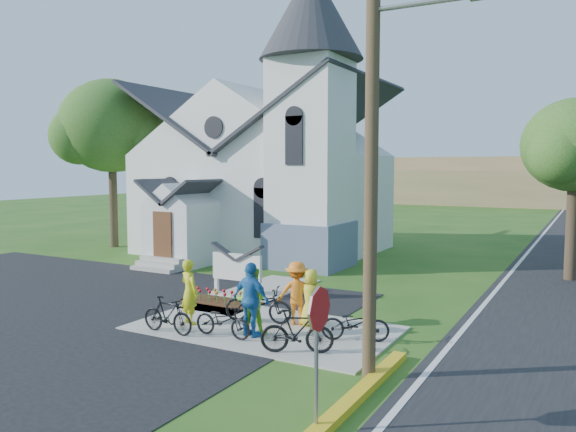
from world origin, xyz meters
The scene contains 20 objects.
ground centered at (0.00, 0.00, 0.00)m, with size 120.00×120.00×0.00m, color #245418.
sidewalk centered at (1.50, 0.50, 0.03)m, with size 7.00×4.00×0.05m, color #AAA69A.
church centered at (-5.48, 12.48, 5.25)m, with size 12.35×12.00×13.00m.
church_sign centered at (-1.20, 3.20, 1.03)m, with size 2.20×0.40×1.70m.
flower_bed centered at (-1.20, 2.30, 0.04)m, with size 2.60×1.10×0.07m, color #3C1D10.
utility_pole centered at (5.36, -1.50, 5.40)m, with size 3.45×0.28×10.00m.
stop_sign centered at (5.43, -4.20, 1.78)m, with size 0.11×0.76×2.48m.
tree_lot_corner centered at (-14.00, 10.00, 6.60)m, with size 5.60×5.60×9.15m.
tree_road_near centered at (8.50, 12.00, 5.21)m, with size 4.00×4.00×7.05m.
distant_hills centered at (3.36, 56.33, 2.17)m, with size 61.00×10.00×5.60m.
cyclist_0 centered at (-0.49, -0.19, 0.95)m, with size 0.66×0.43×1.81m, color #C6C817.
bike_0 centered at (1.05, -0.76, 0.48)m, with size 0.58×1.65×0.87m, color black.
cyclist_1 centered at (1.54, -0.16, 0.93)m, with size 0.86×0.67×1.76m, color #67BD23.
bike_1 centered at (-0.41, -1.20, 0.54)m, with size 0.46×1.63×0.98m, color black.
cyclist_2 centered at (1.67, -0.38, 1.01)m, with size 1.13×0.47×1.93m, color #246DB8.
bike_2 centered at (1.13, 0.82, 0.56)m, with size 0.68×1.94×1.02m, color black.
cyclist_3 centered at (2.15, 1.21, 0.93)m, with size 1.13×0.65×1.76m, color orange.
bike_3 centered at (3.31, -0.94, 0.57)m, with size 0.49×1.73×1.04m, color black.
cyclist_4 centered at (2.58, 1.23, 0.84)m, with size 0.78×0.50×1.59m, color yellow.
bike_4 centered at (4.15, 0.58, 0.50)m, with size 0.59×1.70×0.89m, color black.
Camera 1 is at (9.34, -12.28, 4.41)m, focal length 35.00 mm.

